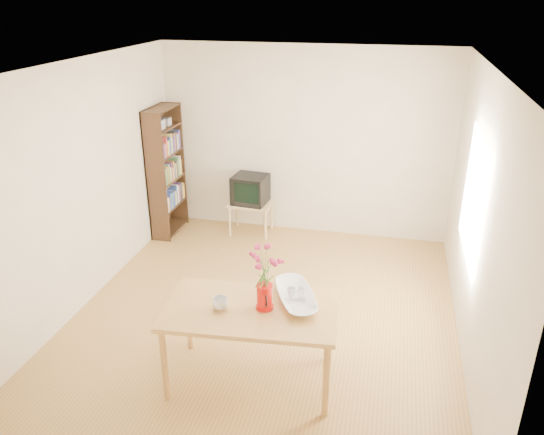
% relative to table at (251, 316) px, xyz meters
% --- Properties ---
extents(room, '(4.50, 4.50, 4.50)m').
position_rel_table_xyz_m(room, '(-0.10, 1.06, 0.63)').
color(room, olive).
rests_on(room, ground).
extents(table, '(1.53, 0.96, 0.75)m').
position_rel_table_xyz_m(table, '(0.00, 0.00, 0.00)').
color(table, '#AB793A').
rests_on(table, ground).
extents(tv_stand, '(0.60, 0.45, 0.46)m').
position_rel_table_xyz_m(tv_stand, '(-0.83, 3.03, -0.29)').
color(tv_stand, tan).
rests_on(tv_stand, ground).
extents(bookshelf, '(0.28, 0.70, 1.80)m').
position_rel_table_xyz_m(bookshelf, '(-1.98, 2.81, 0.17)').
color(bookshelf, black).
rests_on(bookshelf, ground).
extents(pitcher, '(0.15, 0.22, 0.23)m').
position_rel_table_xyz_m(pitcher, '(0.12, 0.03, 0.18)').
color(pitcher, red).
rests_on(pitcher, table).
extents(flowers, '(0.26, 0.26, 0.37)m').
position_rel_table_xyz_m(flowers, '(0.12, 0.02, 0.48)').
color(flowers, '#BE2C62').
rests_on(flowers, pitcher).
extents(mug, '(0.15, 0.15, 0.11)m').
position_rel_table_xyz_m(mug, '(-0.24, -0.07, 0.13)').
color(mug, white).
rests_on(mug, table).
extents(bowl, '(0.59, 0.59, 0.42)m').
position_rel_table_xyz_m(bowl, '(0.35, 0.21, 0.29)').
color(bowl, white).
rests_on(bowl, table).
extents(teacup_a, '(0.10, 0.10, 0.06)m').
position_rel_table_xyz_m(teacup_a, '(0.31, 0.21, 0.25)').
color(teacup_a, white).
rests_on(teacup_a, bowl).
extents(teacup_b, '(0.07, 0.07, 0.07)m').
position_rel_table_xyz_m(teacup_b, '(0.39, 0.23, 0.25)').
color(teacup_b, white).
rests_on(teacup_b, bowl).
extents(television, '(0.50, 0.47, 0.40)m').
position_rel_table_xyz_m(television, '(-0.83, 3.04, -0.01)').
color(television, black).
rests_on(television, tv_stand).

